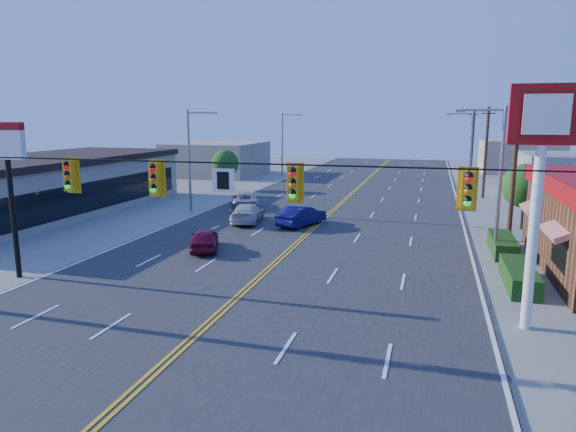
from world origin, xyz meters
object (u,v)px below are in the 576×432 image
(car_blue, at_px, (301,216))
(car_white, at_px, (247,214))
(pizza_hut_sign, at_px, (8,167))
(car_silver, at_px, (245,201))
(car_magenta, at_px, (204,240))
(signal_span, at_px, (186,196))
(kfc_pylon, at_px, (540,159))

(car_blue, distance_m, car_white, 4.01)
(pizza_hut_sign, bearing_deg, car_silver, 80.15)
(pizza_hut_sign, distance_m, car_magenta, 10.40)
(car_white, distance_m, car_silver, 6.26)
(car_magenta, height_order, car_blue, car_blue)
(car_magenta, bearing_deg, signal_span, 91.14)
(pizza_hut_sign, distance_m, car_white, 16.67)
(car_blue, bearing_deg, car_magenta, 85.90)
(pizza_hut_sign, height_order, car_magenta, pizza_hut_sign)
(car_silver, bearing_deg, car_white, 89.39)
(car_magenta, height_order, car_silver, same)
(kfc_pylon, relative_size, car_white, 1.84)
(car_white, relative_size, car_silver, 1.02)
(pizza_hut_sign, xyz_separation_m, car_magenta, (6.35, 6.86, -4.55))
(pizza_hut_sign, height_order, car_silver, pizza_hut_sign)
(signal_span, relative_size, car_magenta, 6.56)
(car_blue, bearing_deg, car_white, 18.62)
(signal_span, xyz_separation_m, car_silver, (-7.29, 24.67, -4.25))
(kfc_pylon, height_order, car_silver, kfc_pylon)
(kfc_pylon, distance_m, car_magenta, 17.92)
(pizza_hut_sign, bearing_deg, car_magenta, 47.21)
(signal_span, bearing_deg, car_white, 104.55)
(car_blue, height_order, car_white, car_blue)
(signal_span, distance_m, car_blue, 19.23)
(kfc_pylon, bearing_deg, pizza_hut_sign, 180.00)
(kfc_pylon, height_order, car_blue, kfc_pylon)
(signal_span, height_order, kfc_pylon, signal_span)
(car_blue, xyz_separation_m, car_silver, (-6.39, 5.92, -0.08))
(kfc_pylon, distance_m, pizza_hut_sign, 22.02)
(kfc_pylon, relative_size, car_magenta, 2.29)
(signal_span, relative_size, car_white, 5.27)
(signal_span, distance_m, kfc_pylon, 11.87)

